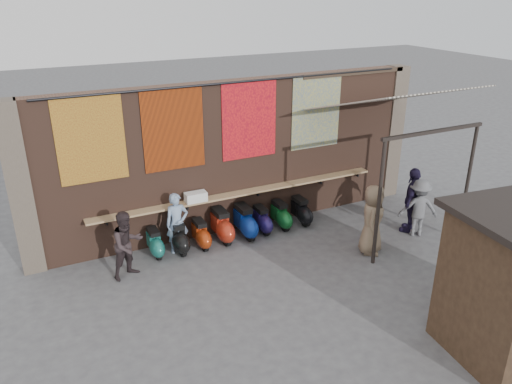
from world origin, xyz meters
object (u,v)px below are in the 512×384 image
(scooter_stool_6, at_px, (281,215))
(shopper_grey, at_px, (418,208))
(scooter_stool_5, at_px, (262,220))
(diner_right, at_px, (128,245))
(shelf_box, at_px, (196,197))
(scooter_stool_2, at_px, (201,234))
(scooter_stool_7, at_px, (301,211))
(shopper_navy, at_px, (412,200))
(scooter_stool_4, at_px, (245,222))
(scooter_stool_0, at_px, (155,243))
(shopper_tan, at_px, (372,220))
(diner_left, at_px, (177,223))
(scooter_stool_3, at_px, (222,226))
(scooter_stool_1, at_px, (178,237))

(scooter_stool_6, xyz_separation_m, shopper_grey, (3.03, -1.95, 0.41))
(scooter_stool_5, relative_size, diner_right, 0.46)
(shelf_box, xyz_separation_m, scooter_stool_2, (-0.03, -0.34, -0.89))
(scooter_stool_7, bearing_deg, shopper_navy, -34.86)
(diner_right, bearing_deg, scooter_stool_4, -11.09)
(scooter_stool_2, bearing_deg, scooter_stool_6, 1.70)
(scooter_stool_2, xyz_separation_m, scooter_stool_6, (2.34, 0.07, 0.01))
(scooter_stool_5, height_order, diner_right, diner_right)
(scooter_stool_6, relative_size, scooter_stool_7, 1.00)
(scooter_stool_0, bearing_deg, shopper_tan, -24.22)
(scooter_stool_5, xyz_separation_m, shopper_tan, (1.92, -2.15, 0.54))
(scooter_stool_5, bearing_deg, diner_right, -170.43)
(scooter_stool_4, bearing_deg, scooter_stool_5, 4.56)
(scooter_stool_6, distance_m, shopper_navy, 3.52)
(shopper_grey, bearing_deg, scooter_stool_2, 9.68)
(scooter_stool_2, bearing_deg, diner_left, 176.12)
(scooter_stool_2, height_order, diner_right, diner_right)
(scooter_stool_4, bearing_deg, shopper_tan, -40.86)
(scooter_stool_3, bearing_deg, diner_left, -178.65)
(diner_left, bearing_deg, shelf_box, 29.60)
(shopper_grey, relative_size, shopper_tan, 0.88)
(scooter_stool_1, xyz_separation_m, shopper_grey, (5.95, -1.91, 0.39))
(scooter_stool_3, xyz_separation_m, scooter_stool_6, (1.73, 0.00, -0.06))
(diner_right, bearing_deg, scooter_stool_7, -14.27)
(scooter_stool_3, bearing_deg, shopper_tan, -35.06)
(scooter_stool_5, bearing_deg, scooter_stool_6, 0.74)
(scooter_stool_3, distance_m, shopper_grey, 5.16)
(shelf_box, relative_size, scooter_stool_1, 0.66)
(diner_left, distance_m, shopper_navy, 6.19)
(shelf_box, distance_m, scooter_stool_4, 1.49)
(scooter_stool_3, relative_size, scooter_stool_4, 1.00)
(scooter_stool_3, height_order, scooter_stool_6, scooter_stool_3)
(scooter_stool_3, bearing_deg, scooter_stool_2, -173.60)
(shelf_box, bearing_deg, scooter_stool_6, -6.70)
(diner_left, distance_m, diner_right, 1.48)
(scooter_stool_3, distance_m, scooter_stool_4, 0.64)
(scooter_stool_3, height_order, scooter_stool_5, scooter_stool_3)
(scooter_stool_3, height_order, diner_right, diner_right)
(diner_left, height_order, diner_right, diner_right)
(scooter_stool_7, distance_m, shopper_navy, 2.98)
(scooter_stool_4, xyz_separation_m, scooter_stool_6, (1.10, 0.05, -0.06))
(scooter_stool_7, bearing_deg, scooter_stool_4, -178.69)
(shelf_box, distance_m, scooter_stool_3, 1.04)
(shopper_grey, bearing_deg, scooter_stool_6, -3.75)
(shelf_box, relative_size, scooter_stool_0, 0.75)
(shopper_navy, xyz_separation_m, shopper_grey, (-0.01, -0.27, -0.12))
(scooter_stool_7, bearing_deg, diner_left, -179.67)
(scooter_stool_4, bearing_deg, shelf_box, 165.17)
(scooter_stool_0, height_order, diner_left, diner_left)
(shelf_box, relative_size, diner_right, 0.34)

